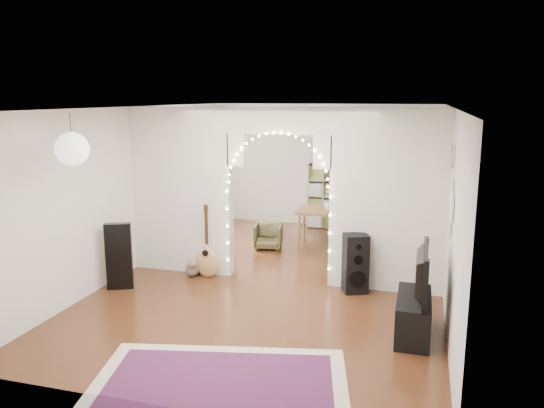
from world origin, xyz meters
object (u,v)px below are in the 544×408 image
(acoustic_guitar, at_px, (207,251))
(bookcase, at_px, (340,196))
(dining_table, at_px, (329,213))
(dining_chair_right, at_px, (352,227))
(media_console, at_px, (413,316))
(dining_chair_left, at_px, (268,236))
(floor_speaker, at_px, (355,264))

(acoustic_guitar, relative_size, bookcase, 0.70)
(dining_table, xyz_separation_m, dining_chair_right, (0.35, 0.71, -0.43))
(media_console, height_order, bookcase, bookcase)
(media_console, xyz_separation_m, dining_chair_left, (-2.75, 3.13, -0.01))
(dining_table, distance_m, dining_chair_left, 1.24)
(dining_chair_left, relative_size, dining_chair_right, 0.93)
(media_console, relative_size, dining_table, 0.80)
(media_console, height_order, dining_table, dining_table)
(floor_speaker, height_order, dining_table, floor_speaker)
(acoustic_guitar, relative_size, floor_speaker, 1.15)
(bookcase, bearing_deg, dining_table, -69.67)
(acoustic_guitar, xyz_separation_m, dining_chair_left, (0.48, 1.85, -0.20))
(dining_chair_right, bearing_deg, floor_speaker, -61.03)
(bookcase, height_order, dining_chair_right, bookcase)
(media_console, relative_size, dining_chair_right, 1.79)
(floor_speaker, distance_m, media_console, 1.56)
(floor_speaker, bearing_deg, dining_chair_right, 75.81)
(floor_speaker, distance_m, dining_chair_left, 2.65)
(acoustic_guitar, xyz_separation_m, bookcase, (1.55, 3.75, 0.28))
(acoustic_guitar, distance_m, floor_speaker, 2.37)
(bookcase, relative_size, dining_chair_left, 2.79)
(floor_speaker, relative_size, bookcase, 0.61)
(bookcase, height_order, dining_table, bookcase)
(bookcase, bearing_deg, dining_chair_left, -99.99)
(dining_chair_right, bearing_deg, dining_table, -95.87)
(floor_speaker, distance_m, bookcase, 3.85)
(floor_speaker, xyz_separation_m, dining_table, (-0.79, 2.21, 0.24))
(floor_speaker, relative_size, media_console, 0.88)
(bookcase, relative_size, dining_chair_right, 2.59)
(bookcase, bearing_deg, acoustic_guitar, -93.14)
(bookcase, bearing_deg, floor_speaker, -58.43)
(floor_speaker, bearing_deg, media_console, -78.68)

